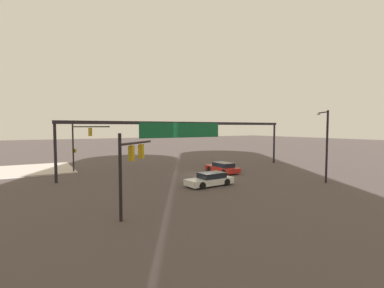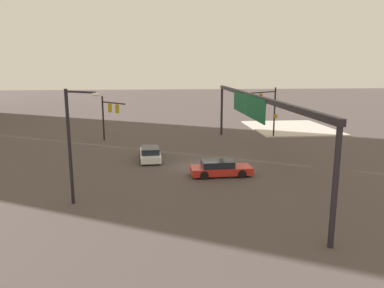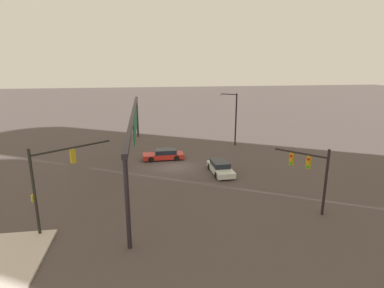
{
  "view_description": "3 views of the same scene",
  "coord_description": "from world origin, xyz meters",
  "views": [
    {
      "loc": [
        16.95,
        25.53,
        5.39
      ],
      "look_at": [
        2.15,
        0.4,
        3.62
      ],
      "focal_mm": 25.97,
      "sensor_mm": 36.0,
      "label": 1
    },
    {
      "loc": [
        -30.14,
        3.91,
        8.25
      ],
      "look_at": [
        1.26,
        0.91,
        1.7
      ],
      "focal_mm": 34.76,
      "sensor_mm": 36.0,
      "label": 2
    },
    {
      "loc": [
        32.03,
        -2.77,
        11.05
      ],
      "look_at": [
        1.77,
        1.76,
        2.95
      ],
      "focal_mm": 29.15,
      "sensor_mm": 36.0,
      "label": 3
    }
  ],
  "objects": [
    {
      "name": "traffic_signal_near_corner",
      "position": [
        11.72,
        -8.98,
        3.93
      ],
      "size": [
        3.36,
        4.81,
        5.92
      ],
      "rotation": [
        0.0,
        0.0,
        2.2
      ],
      "color": "black",
      "rests_on": "ground"
    },
    {
      "name": "overhead_sign_gantry",
      "position": [
        0.28,
        -4.0,
        5.22
      ],
      "size": [
        30.01,
        0.43,
        6.05
      ],
      "color": "black",
      "rests_on": "ground"
    },
    {
      "name": "sedan_car_waiting_far",
      "position": [
        2.68,
        4.56,
        0.57
      ],
      "size": [
        4.57,
        2.05,
        1.21
      ],
      "rotation": [
        0.0,
        0.0,
        0.05
      ],
      "color": "silver",
      "rests_on": "ground"
    },
    {
      "name": "ground_plane",
      "position": [
        0.0,
        0.0,
        0.0
      ],
      "size": [
        220.81,
        220.81,
        0.0
      ],
      "primitive_type": "plane",
      "color": "#483F3E"
    },
    {
      "name": "sedan_car_approaching",
      "position": [
        -2.8,
        -0.88,
        0.57
      ],
      "size": [
        1.99,
        4.73,
        1.21
      ],
      "rotation": [
        0.0,
        0.0,
        -1.54
      ],
      "color": "red",
      "rests_on": "ground"
    },
    {
      "name": "traffic_signal_opposite_side",
      "position": [
        11.7,
        9.19,
        3.38
      ],
      "size": [
        3.07,
        2.89,
        5.05
      ],
      "rotation": [
        0.0,
        0.0,
        -2.39
      ],
      "color": "black",
      "rests_on": "ground"
    },
    {
      "name": "streetlamp_curved_arm",
      "position": [
        -8.02,
        8.86,
        4.16
      ],
      "size": [
        1.66,
        2.32,
        7.01
      ],
      "rotation": [
        0.0,
        0.0,
        -2.16
      ],
      "color": "black",
      "rests_on": "ground"
    },
    {
      "name": "sidewalk_corner",
      "position": [
        18.63,
        -14.27,
        0.07
      ],
      "size": [
        12.97,
        10.6,
        0.15
      ],
      "primitive_type": "cube",
      "color": "beige",
      "rests_on": "ground"
    }
  ]
}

